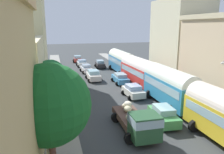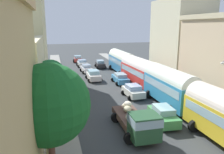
{
  "view_description": "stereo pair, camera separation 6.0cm",
  "coord_description": "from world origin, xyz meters",
  "px_view_note": "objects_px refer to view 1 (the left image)",
  "views": [
    {
      "loc": [
        -7.57,
        -5.67,
        8.67
      ],
      "look_at": [
        0.0,
        22.85,
        1.82
      ],
      "focal_mm": 35.77,
      "sensor_mm": 36.0,
      "label": 1
    },
    {
      "loc": [
        -7.51,
        -5.69,
        8.67
      ],
      "look_at": [
        0.0,
        22.85,
        1.82
      ],
      "focal_mm": 35.77,
      "sensor_mm": 36.0,
      "label": 2
    }
  ],
  "objects_px": {
    "parked_bus_2": "(139,70)",
    "parked_bus_3": "(121,61)",
    "cargo_truck_0": "(138,121)",
    "pedestrian_2": "(55,83)",
    "car_3": "(78,59)",
    "car_7": "(100,64)",
    "car_0": "(93,75)",
    "car_4": "(163,115)",
    "car_6": "(120,78)",
    "parked_bus_1": "(170,85)",
    "car_2": "(82,63)",
    "pedestrian_1": "(59,96)",
    "car_5": "(133,91)",
    "pedestrian_0": "(67,98)",
    "car_1": "(86,68)"
  },
  "relations": [
    {
      "from": "car_3",
      "to": "cargo_truck_0",
      "type": "bearing_deg",
      "value": -89.08
    },
    {
      "from": "car_6",
      "to": "parked_bus_1",
      "type": "bearing_deg",
      "value": -77.02
    },
    {
      "from": "car_5",
      "to": "pedestrian_1",
      "type": "relative_size",
      "value": 2.12
    },
    {
      "from": "car_7",
      "to": "pedestrian_1",
      "type": "relative_size",
      "value": 2.32
    },
    {
      "from": "car_2",
      "to": "pedestrian_1",
      "type": "xyz_separation_m",
      "value": [
        -5.48,
        -22.86,
        0.27
      ]
    },
    {
      "from": "parked_bus_2",
      "to": "car_2",
      "type": "height_order",
      "value": "parked_bus_2"
    },
    {
      "from": "car_3",
      "to": "car_7",
      "type": "xyz_separation_m",
      "value": [
        3.74,
        -8.49,
        0.01
      ]
    },
    {
      "from": "car_7",
      "to": "pedestrian_2",
      "type": "height_order",
      "value": "pedestrian_2"
    },
    {
      "from": "parked_bus_1",
      "to": "parked_bus_3",
      "type": "height_order",
      "value": "parked_bus_1"
    },
    {
      "from": "cargo_truck_0",
      "to": "pedestrian_2",
      "type": "xyz_separation_m",
      "value": [
        -6.18,
        14.71,
        -0.18
      ]
    },
    {
      "from": "cargo_truck_0",
      "to": "pedestrian_2",
      "type": "distance_m",
      "value": 15.96
    },
    {
      "from": "car_3",
      "to": "pedestrian_2",
      "type": "bearing_deg",
      "value": -103.44
    },
    {
      "from": "pedestrian_0",
      "to": "car_7",
      "type": "bearing_deg",
      "value": 69.23
    },
    {
      "from": "car_2",
      "to": "car_7",
      "type": "bearing_deg",
      "value": -33.44
    },
    {
      "from": "parked_bus_3",
      "to": "car_6",
      "type": "height_order",
      "value": "parked_bus_3"
    },
    {
      "from": "car_6",
      "to": "pedestrian_2",
      "type": "distance_m",
      "value": 9.8
    },
    {
      "from": "car_3",
      "to": "pedestrian_1",
      "type": "distance_m",
      "value": 29.52
    },
    {
      "from": "pedestrian_2",
      "to": "car_3",
      "type": "bearing_deg",
      "value": 76.56
    },
    {
      "from": "car_3",
      "to": "car_7",
      "type": "height_order",
      "value": "car_7"
    },
    {
      "from": "cargo_truck_0",
      "to": "car_2",
      "type": "bearing_deg",
      "value": 90.62
    },
    {
      "from": "car_4",
      "to": "car_5",
      "type": "bearing_deg",
      "value": 89.83
    },
    {
      "from": "cargo_truck_0",
      "to": "car_2",
      "type": "xyz_separation_m",
      "value": [
        -0.34,
        31.82,
        -0.44
      ]
    },
    {
      "from": "cargo_truck_0",
      "to": "car_6",
      "type": "distance_m",
      "value": 16.62
    },
    {
      "from": "parked_bus_3",
      "to": "cargo_truck_0",
      "type": "bearing_deg",
      "value": -104.06
    },
    {
      "from": "parked_bus_3",
      "to": "car_5",
      "type": "relative_size",
      "value": 2.62
    },
    {
      "from": "car_7",
      "to": "pedestrian_0",
      "type": "xyz_separation_m",
      "value": [
        -8.23,
        -21.71,
        0.23
      ]
    },
    {
      "from": "parked_bus_1",
      "to": "cargo_truck_0",
      "type": "relative_size",
      "value": 1.28
    },
    {
      "from": "car_2",
      "to": "car_5",
      "type": "bearing_deg",
      "value": -81.36
    },
    {
      "from": "parked_bus_2",
      "to": "car_2",
      "type": "xyz_separation_m",
      "value": [
        -6.28,
        17.12,
        -1.45
      ]
    },
    {
      "from": "cargo_truck_0",
      "to": "parked_bus_1",
      "type": "bearing_deg",
      "value": 43.82
    },
    {
      "from": "parked_bus_1",
      "to": "car_4",
      "type": "xyz_separation_m",
      "value": [
        -2.89,
        -4.25,
        -1.5
      ]
    },
    {
      "from": "car_2",
      "to": "pedestrian_2",
      "type": "height_order",
      "value": "pedestrian_2"
    },
    {
      "from": "car_0",
      "to": "car_6",
      "type": "relative_size",
      "value": 0.98
    },
    {
      "from": "car_4",
      "to": "car_0",
      "type": "bearing_deg",
      "value": 100.21
    },
    {
      "from": "car_4",
      "to": "car_2",
      "type": "bearing_deg",
      "value": 96.37
    },
    {
      "from": "car_4",
      "to": "car_6",
      "type": "height_order",
      "value": "car_4"
    },
    {
      "from": "parked_bus_2",
      "to": "car_4",
      "type": "height_order",
      "value": "parked_bus_2"
    },
    {
      "from": "parked_bus_1",
      "to": "car_5",
      "type": "xyz_separation_m",
      "value": [
        -2.86,
        3.66,
        -1.53
      ]
    },
    {
      "from": "car_6",
      "to": "car_2",
      "type": "bearing_deg",
      "value": 103.87
    },
    {
      "from": "parked_bus_1",
      "to": "pedestrian_2",
      "type": "relative_size",
      "value": 4.84
    },
    {
      "from": "car_0",
      "to": "car_7",
      "type": "bearing_deg",
      "value": 72.49
    },
    {
      "from": "parked_bus_2",
      "to": "car_1",
      "type": "relative_size",
      "value": 2.25
    },
    {
      "from": "parked_bus_2",
      "to": "car_5",
      "type": "height_order",
      "value": "parked_bus_2"
    },
    {
      "from": "pedestrian_0",
      "to": "pedestrian_1",
      "type": "xyz_separation_m",
      "value": [
        -0.71,
        1.14,
        0.01
      ]
    },
    {
      "from": "parked_bus_2",
      "to": "parked_bus_3",
      "type": "xyz_separation_m",
      "value": [
        -0.0,
        9.0,
        0.05
      ]
    },
    {
      "from": "parked_bus_1",
      "to": "car_0",
      "type": "bearing_deg",
      "value": 114.3
    },
    {
      "from": "car_6",
      "to": "car_7",
      "type": "relative_size",
      "value": 1.05
    },
    {
      "from": "parked_bus_3",
      "to": "car_3",
      "type": "bearing_deg",
      "value": 114.55
    },
    {
      "from": "cargo_truck_0",
      "to": "car_7",
      "type": "distance_m",
      "value": 29.69
    },
    {
      "from": "car_0",
      "to": "car_4",
      "type": "height_order",
      "value": "car_0"
    }
  ]
}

